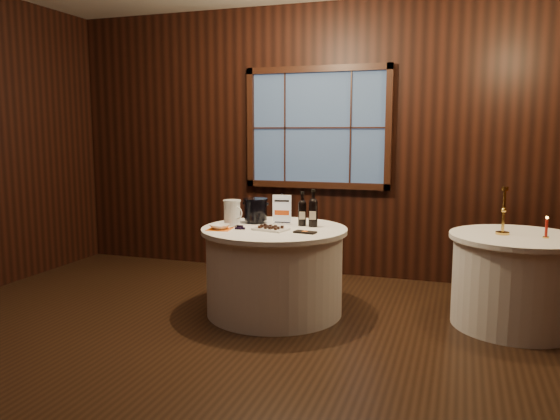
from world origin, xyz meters
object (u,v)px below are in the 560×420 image
(glass_pitcher, at_px, (232,212))
(cracker_bowl, at_px, (220,227))
(side_table, at_px, (515,281))
(port_bottle_left, at_px, (302,211))
(red_candle, at_px, (546,229))
(sign_stand, at_px, (282,214))
(chocolate_plate, at_px, (271,228))
(brass_candlestick, at_px, (503,217))
(main_table, at_px, (274,270))
(chocolate_box, at_px, (305,232))
(ice_bucket, at_px, (256,210))
(port_bottle_right, at_px, (313,211))
(grape_bunch, at_px, (240,227))

(glass_pitcher, distance_m, cracker_bowl, 0.25)
(side_table, xyz_separation_m, port_bottle_left, (-1.80, -0.12, 0.51))
(side_table, relative_size, red_candle, 6.19)
(sign_stand, distance_m, cracker_bowl, 0.61)
(chocolate_plate, height_order, red_candle, red_candle)
(chocolate_plate, distance_m, brass_candlestick, 1.92)
(main_table, height_order, chocolate_box, chocolate_box)
(ice_bucket, bearing_deg, port_bottle_right, -3.82)
(port_bottle_left, height_order, glass_pitcher, port_bottle_left)
(port_bottle_right, distance_m, brass_candlestick, 1.58)
(chocolate_box, bearing_deg, main_table, 162.26)
(chocolate_plate, bearing_deg, side_table, 12.05)
(sign_stand, relative_size, chocolate_plate, 0.87)
(port_bottle_left, distance_m, chocolate_box, 0.38)
(sign_stand, relative_size, ice_bucket, 1.22)
(sign_stand, distance_m, red_candle, 2.19)
(cracker_bowl, bearing_deg, glass_pitcher, 85.39)
(glass_pitcher, bearing_deg, port_bottle_right, 35.70)
(chocolate_box, bearing_deg, ice_bucket, 156.97)
(port_bottle_left, distance_m, glass_pitcher, 0.63)
(port_bottle_left, bearing_deg, red_candle, -14.35)
(main_table, xyz_separation_m, port_bottle_right, (0.31, 0.15, 0.53))
(main_table, height_order, grape_bunch, grape_bunch)
(main_table, height_order, ice_bucket, ice_bucket)
(sign_stand, bearing_deg, port_bottle_left, -15.78)
(cracker_bowl, xyz_separation_m, red_candle, (2.61, 0.46, 0.05))
(main_table, xyz_separation_m, ice_bucket, (-0.25, 0.19, 0.50))
(chocolate_box, relative_size, brass_candlestick, 0.46)
(main_table, relative_size, brass_candlestick, 3.26)
(sign_stand, height_order, brass_candlestick, brass_candlestick)
(side_table, bearing_deg, glass_pitcher, -172.96)
(cracker_bowl, bearing_deg, chocolate_box, 4.98)
(side_table, xyz_separation_m, red_candle, (0.20, -0.06, 0.45))
(chocolate_plate, bearing_deg, grape_bunch, -169.74)
(side_table, relative_size, grape_bunch, 7.26)
(grape_bunch, bearing_deg, ice_bucket, 88.86)
(ice_bucket, bearing_deg, cracker_bowl, -112.26)
(port_bottle_left, relative_size, brass_candlestick, 0.78)
(sign_stand, bearing_deg, port_bottle_right, -16.81)
(chocolate_plate, relative_size, brass_candlestick, 0.81)
(chocolate_plate, height_order, glass_pitcher, glass_pitcher)
(grape_bunch, distance_m, brass_candlestick, 2.19)
(sign_stand, distance_m, chocolate_box, 0.50)
(ice_bucket, xyz_separation_m, chocolate_box, (0.57, -0.35, -0.11))
(side_table, height_order, cracker_bowl, cracker_bowl)
(side_table, distance_m, port_bottle_left, 1.87)
(grape_bunch, relative_size, cracker_bowl, 0.90)
(port_bottle_right, relative_size, grape_bunch, 2.25)
(main_table, distance_m, glass_pitcher, 0.64)
(grape_bunch, bearing_deg, port_bottle_left, 37.29)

